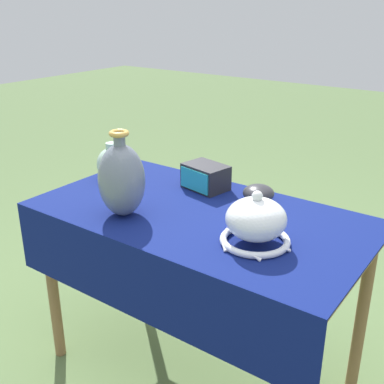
{
  "coord_description": "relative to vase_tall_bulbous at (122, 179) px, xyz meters",
  "views": [
    {
      "loc": [
        0.89,
        -1.28,
        1.42
      ],
      "look_at": [
        0.03,
        -0.09,
        0.83
      ],
      "focal_mm": 45.0,
      "sensor_mm": 36.0,
      "label": 1
    }
  ],
  "objects": [
    {
      "name": "ground_plane",
      "position": [
        0.21,
        0.17,
        -0.84
      ],
      "size": [
        14.0,
        14.0,
        0.0
      ],
      "primitive_type": "plane",
      "color": "#567042"
    },
    {
      "name": "bowl_shallow_charcoal",
      "position": [
        0.33,
        0.38,
        -0.1
      ],
      "size": [
        0.12,
        0.12,
        0.06
      ],
      "primitive_type": "ellipsoid",
      "color": "#2D2D33",
      "rests_on": "display_table"
    },
    {
      "name": "jar_round_celadon",
      "position": [
        -0.27,
        0.23,
        -0.06
      ],
      "size": [
        0.13,
        0.13,
        0.16
      ],
      "color": "#A8CCB7",
      "rests_on": "display_table"
    },
    {
      "name": "vase_dome_bell",
      "position": [
        0.48,
        0.08,
        -0.06
      ],
      "size": [
        0.23,
        0.22,
        0.18
      ],
      "color": "white",
      "rests_on": "display_table"
    },
    {
      "name": "display_table",
      "position": [
        0.21,
        0.15,
        -0.21
      ],
      "size": [
        1.2,
        0.66,
        0.71
      ],
      "color": "olive",
      "rests_on": "ground_plane"
    },
    {
      "name": "mosaic_tile_box",
      "position": [
        0.09,
        0.38,
        -0.08
      ],
      "size": [
        0.19,
        0.15,
        0.1
      ],
      "rotation": [
        0.0,
        0.0,
        -0.2
      ],
      "color": "#232328",
      "rests_on": "display_table"
    },
    {
      "name": "vase_tall_bulbous",
      "position": [
        0.0,
        0.0,
        0.0
      ],
      "size": [
        0.16,
        0.16,
        0.3
      ],
      "color": "slate",
      "rests_on": "display_table"
    }
  ]
}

